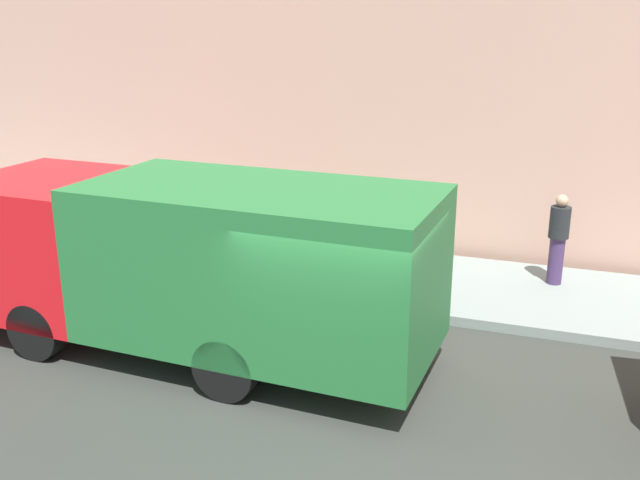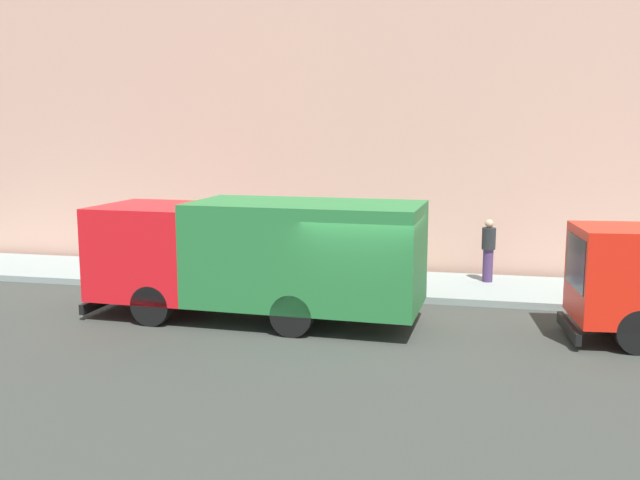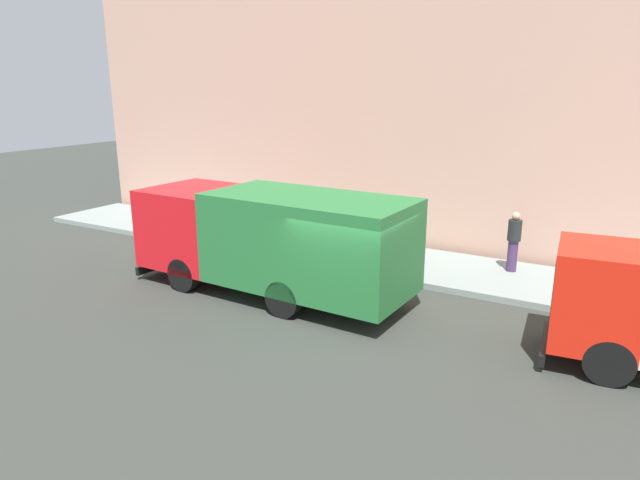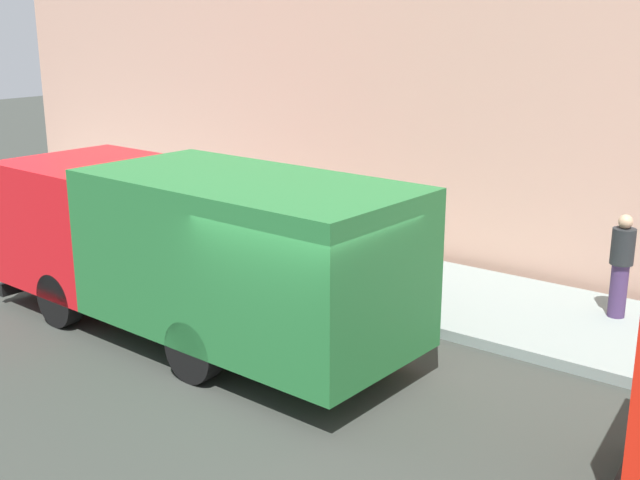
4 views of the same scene
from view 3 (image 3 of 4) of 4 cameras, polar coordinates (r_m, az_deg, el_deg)
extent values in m
plane|color=#343832|center=(13.42, 2.76, -8.29)|extent=(80.00, 80.00, 0.00)
cube|color=gray|center=(17.39, 9.77, -2.55)|extent=(3.28, 30.00, 0.18)
cube|color=tan|center=(18.61, 13.10, 17.81)|extent=(0.50, 30.00, 12.57)
cube|color=red|center=(16.41, -12.30, 1.48)|extent=(2.62, 2.53, 2.15)
cube|color=black|center=(17.20, -15.22, 2.81)|extent=(2.12, 0.14, 1.20)
cube|color=#257035|center=(14.06, -1.12, -0.16)|extent=(2.73, 5.27, 2.31)
cube|color=black|center=(17.64, -15.04, -2.04)|extent=(2.43, 0.22, 0.24)
cylinder|color=black|center=(15.62, -13.63, -3.42)|extent=(0.34, 0.93, 0.92)
cylinder|color=black|center=(17.16, -8.35, -1.43)|extent=(0.34, 0.93, 0.92)
cylinder|color=black|center=(13.56, -3.69, -5.94)|extent=(0.34, 0.93, 0.92)
cylinder|color=black|center=(15.31, 1.19, -3.36)|extent=(0.34, 0.93, 0.92)
cube|color=red|center=(12.30, 26.18, -5.02)|extent=(2.08, 1.73, 1.96)
cube|color=black|center=(12.21, 22.78, -3.60)|extent=(1.63, 0.22, 1.10)
cube|color=black|center=(12.72, 21.75, -9.62)|extent=(1.87, 0.30, 0.24)
cylinder|color=black|center=(11.92, 27.19, -10.89)|extent=(0.39, 0.93, 0.91)
cylinder|color=black|center=(13.43, 26.95, -7.93)|extent=(0.39, 0.93, 0.91)
cylinder|color=#403C53|center=(17.79, 2.29, -0.24)|extent=(0.27, 0.27, 0.82)
cylinder|color=tan|center=(17.62, 2.32, 1.97)|extent=(0.36, 0.36, 0.59)
sphere|color=brown|center=(17.53, 2.33, 3.24)|extent=(0.21, 0.21, 0.21)
cylinder|color=brown|center=(16.34, 7.59, -1.88)|extent=(0.34, 0.34, 0.78)
cylinder|color=#43844C|center=(16.15, 7.67, 0.41)|extent=(0.45, 0.45, 0.57)
sphere|color=brown|center=(16.05, 7.72, 1.74)|extent=(0.21, 0.21, 0.21)
cylinder|color=#442F59|center=(17.16, 18.88, -1.52)|extent=(0.38, 0.38, 0.92)
cylinder|color=#222527|center=(16.96, 19.10, 0.94)|extent=(0.51, 0.51, 0.60)
sphere|color=tan|center=(16.87, 19.22, 2.31)|extent=(0.23, 0.23, 0.23)
cone|color=orange|center=(19.93, -10.87, 1.07)|extent=(0.51, 0.51, 0.72)
camera|label=1|loc=(3.95, -17.20, 9.77)|focal=39.75mm
camera|label=2|loc=(4.97, -105.24, -16.36)|focal=39.69mm
camera|label=4|loc=(3.37, 41.76, 4.96)|focal=44.75mm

